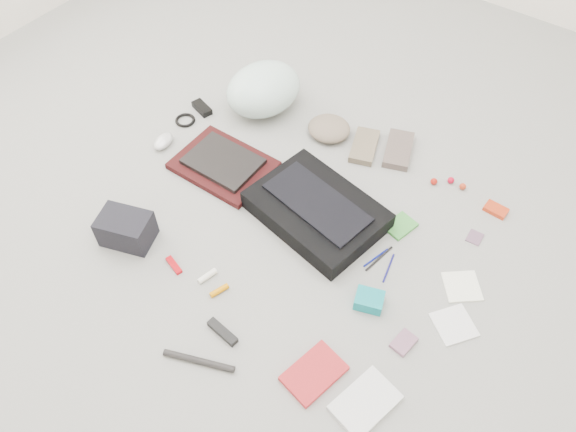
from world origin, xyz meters
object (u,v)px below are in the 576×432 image
Objects in this scene: messenger_bag at (316,210)px; accordion_wallet at (369,300)px; camera_bag at (126,229)px; bike_helmet at (263,89)px; book_red at (314,373)px; laptop at (223,161)px.

messenger_bag is 5.06× the size of accordion_wallet.
camera_bag is (-0.53, -0.52, 0.02)m from messenger_bag.
bike_helmet reaches higher than book_red.
bike_helmet is 1.85× the size of book_red.
bike_helmet reaches higher than messenger_bag.
book_red is (0.94, -0.96, -0.10)m from bike_helmet.
book_red is (0.37, -0.55, -0.03)m from messenger_bag.
messenger_bag is 0.48m from laptop.
bike_helmet reaches higher than laptop.
camera_bag is 0.90m from book_red.
laptop is 0.43m from bike_helmet.
camera_bag reaches higher than laptop.
camera_bag is at bearing 178.99° from accordion_wallet.
camera_bag reaches higher than book_red.
messenger_bag is 0.71m from bike_helmet.
messenger_bag reaches higher than book_red.
messenger_bag reaches higher than laptop.
bike_helmet is at bearing 73.62° from camera_bag.
camera_bag is at bearing -125.58° from messenger_bag.
bike_helmet reaches higher than camera_bag.
laptop is 0.82× the size of bike_helmet.
laptop is 1.52× the size of book_red.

